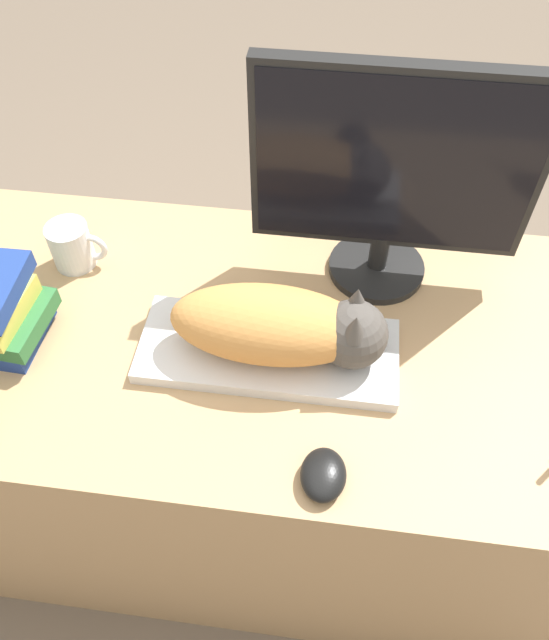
{
  "coord_description": "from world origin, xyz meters",
  "views": [
    {
      "loc": [
        0.08,
        -0.35,
        1.59
      ],
      "look_at": [
        -0.01,
        0.31,
        0.77
      ],
      "focal_mm": 35.0,
      "sensor_mm": 36.0,
      "label": 1
    }
  ],
  "objects_px": {
    "monitor": "(393,173)",
    "coffee_mug": "(73,246)",
    "cat": "(287,326)",
    "computer_mouse": "(323,475)",
    "keyboard": "(268,351)"
  },
  "relations": [
    {
      "from": "keyboard",
      "to": "computer_mouse",
      "type": "height_order",
      "value": "computer_mouse"
    },
    {
      "from": "keyboard",
      "to": "computer_mouse",
      "type": "bearing_deg",
      "value": -62.95
    },
    {
      "from": "computer_mouse",
      "to": "coffee_mug",
      "type": "relative_size",
      "value": 0.79
    },
    {
      "from": "cat",
      "to": "coffee_mug",
      "type": "distance_m",
      "value": 0.47
    },
    {
      "from": "computer_mouse",
      "to": "cat",
      "type": "bearing_deg",
      "value": 110.19
    },
    {
      "from": "keyboard",
      "to": "monitor",
      "type": "bearing_deg",
      "value": 51.72
    },
    {
      "from": "monitor",
      "to": "coffee_mug",
      "type": "height_order",
      "value": "monitor"
    },
    {
      "from": "cat",
      "to": "coffee_mug",
      "type": "height_order",
      "value": "cat"
    },
    {
      "from": "monitor",
      "to": "cat",
      "type": "bearing_deg",
      "value": -123.07
    },
    {
      "from": "cat",
      "to": "monitor",
      "type": "relative_size",
      "value": 0.75
    },
    {
      "from": "monitor",
      "to": "keyboard",
      "type": "bearing_deg",
      "value": -128.28
    },
    {
      "from": "monitor",
      "to": "coffee_mug",
      "type": "xyz_separation_m",
      "value": [
        -0.58,
        -0.05,
        -0.19
      ]
    },
    {
      "from": "cat",
      "to": "computer_mouse",
      "type": "height_order",
      "value": "cat"
    },
    {
      "from": "monitor",
      "to": "computer_mouse",
      "type": "relative_size",
      "value": 5.42
    },
    {
      "from": "cat",
      "to": "coffee_mug",
      "type": "relative_size",
      "value": 3.23
    }
  ]
}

